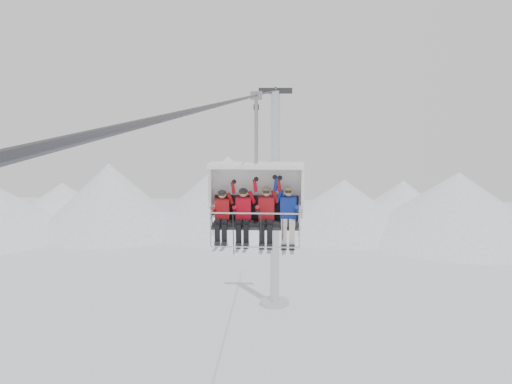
{
  "coord_description": "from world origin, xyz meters",
  "views": [
    {
      "loc": [
        0.88,
        -16.59,
        13.51
      ],
      "look_at": [
        0.0,
        0.0,
        10.79
      ],
      "focal_mm": 45.0,
      "sensor_mm": 36.0,
      "label": 1
    }
  ],
  "objects_px": {
    "skier_far_left": "(222,215)",
    "skier_center_right": "(266,214)",
    "lift_tower_right": "(275,215)",
    "skier_center_left": "(243,214)",
    "skier_far_right": "(288,214)",
    "chairlift_carrier": "(256,194)"
  },
  "relations": [
    {
      "from": "chairlift_carrier",
      "to": "skier_center_left",
      "type": "bearing_deg",
      "value": -137.34
    },
    {
      "from": "skier_center_left",
      "to": "skier_center_right",
      "type": "height_order",
      "value": "skier_center_right"
    },
    {
      "from": "lift_tower_right",
      "to": "skier_center_left",
      "type": "xyz_separation_m",
      "value": [
        -0.34,
        -22.06,
        4.43
      ]
    },
    {
      "from": "chairlift_carrier",
      "to": "skier_center_right",
      "type": "relative_size",
      "value": 2.36
    },
    {
      "from": "skier_far_left",
      "to": "skier_center_right",
      "type": "distance_m",
      "value": 1.17
    },
    {
      "from": "lift_tower_right",
      "to": "chairlift_carrier",
      "type": "relative_size",
      "value": 3.38
    },
    {
      "from": "skier_center_left",
      "to": "lift_tower_right",
      "type": "bearing_deg",
      "value": 89.13
    },
    {
      "from": "skier_center_right",
      "to": "skier_far_right",
      "type": "height_order",
      "value": "skier_far_right"
    },
    {
      "from": "lift_tower_right",
      "to": "skier_far_right",
      "type": "xyz_separation_m",
      "value": [
        0.85,
        -22.05,
        4.45
      ]
    },
    {
      "from": "skier_far_right",
      "to": "chairlift_carrier",
      "type": "bearing_deg",
      "value": 160.36
    },
    {
      "from": "skier_center_left",
      "to": "skier_far_right",
      "type": "distance_m",
      "value": 1.19
    },
    {
      "from": "skier_far_left",
      "to": "skier_center_right",
      "type": "relative_size",
      "value": 1.0
    },
    {
      "from": "lift_tower_right",
      "to": "skier_far_right",
      "type": "bearing_deg",
      "value": -87.79
    },
    {
      "from": "skier_far_left",
      "to": "skier_far_right",
      "type": "distance_m",
      "value": 1.75
    },
    {
      "from": "lift_tower_right",
      "to": "skier_center_right",
      "type": "height_order",
      "value": "lift_tower_right"
    },
    {
      "from": "skier_far_left",
      "to": "skier_center_left",
      "type": "height_order",
      "value": "skier_center_left"
    },
    {
      "from": "skier_far_left",
      "to": "skier_center_right",
      "type": "xyz_separation_m",
      "value": [
        1.17,
        0.01,
        0.04
      ]
    },
    {
      "from": "chairlift_carrier",
      "to": "skier_center_right",
      "type": "height_order",
      "value": "chairlift_carrier"
    },
    {
      "from": "skier_far_left",
      "to": "skier_center_left",
      "type": "relative_size",
      "value": 1.0
    },
    {
      "from": "chairlift_carrier",
      "to": "skier_far_right",
      "type": "height_order",
      "value": "chairlift_carrier"
    },
    {
      "from": "skier_far_right",
      "to": "skier_far_left",
      "type": "bearing_deg",
      "value": -179.59
    },
    {
      "from": "lift_tower_right",
      "to": "skier_far_left",
      "type": "relative_size",
      "value": 7.99
    }
  ]
}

